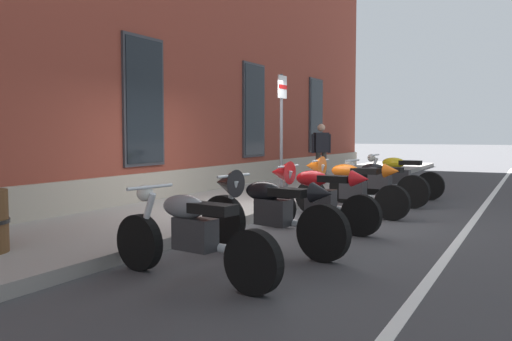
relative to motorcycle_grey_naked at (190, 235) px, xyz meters
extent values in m
plane|color=#38383A|center=(4.08, 1.08, -0.47)|extent=(140.00, 140.00, 0.00)
cube|color=gray|center=(4.08, 2.45, -0.39)|extent=(33.99, 2.75, 0.15)
cube|color=silver|center=(4.08, -2.12, -0.47)|extent=(33.99, 0.12, 0.01)
cube|color=gray|center=(4.08, 3.79, -0.12)|extent=(27.99, 0.10, 0.70)
cube|color=#2D2D33|center=(4.08, 3.81, 1.63)|extent=(1.22, 0.06, 2.52)
cube|color=black|center=(4.08, 3.78, 1.63)|extent=(1.10, 0.03, 2.40)
cube|color=#2D2D33|center=(8.74, 3.81, 1.63)|extent=(1.22, 0.06, 2.52)
cube|color=black|center=(8.74, 3.78, 1.63)|extent=(1.10, 0.03, 2.40)
cube|color=#2D2D33|center=(13.41, 3.81, 1.63)|extent=(1.22, 0.06, 2.52)
cube|color=black|center=(13.41, 3.78, 1.63)|extent=(1.10, 0.03, 2.40)
cylinder|color=black|center=(0.12, 0.73, -0.17)|extent=(0.22, 0.62, 0.61)
cylinder|color=black|center=(-0.13, -0.78, -0.17)|extent=(0.22, 0.62, 0.61)
cylinder|color=silver|center=(0.11, 0.64, 0.08)|extent=(0.12, 0.31, 0.62)
cube|color=#28282B|center=(-0.01, -0.07, 0.01)|extent=(0.29, 0.47, 0.32)
ellipsoid|color=slate|center=(0.01, 0.08, 0.27)|extent=(0.34, 0.56, 0.24)
cube|color=black|center=(-0.05, -0.30, 0.28)|extent=(0.30, 0.51, 0.10)
cylinder|color=silver|center=(0.09, 0.56, 0.44)|extent=(0.62, 0.14, 0.04)
cylinder|color=silver|center=(0.05, -0.39, -0.12)|extent=(0.16, 0.46, 0.09)
sphere|color=silver|center=(0.11, 0.64, 0.37)|extent=(0.18, 0.18, 0.18)
cylinder|color=black|center=(1.68, 0.60, -0.14)|extent=(0.24, 0.68, 0.67)
cylinder|color=black|center=(1.39, -0.89, -0.14)|extent=(0.24, 0.68, 0.67)
cylinder|color=silver|center=(1.66, 0.50, 0.10)|extent=(0.13, 0.31, 0.61)
cube|color=#28282B|center=(1.52, -0.19, 0.04)|extent=(0.30, 0.47, 0.32)
ellipsoid|color=black|center=(1.55, -0.05, 0.29)|extent=(0.35, 0.56, 0.24)
cube|color=black|center=(1.48, -0.42, 0.30)|extent=(0.31, 0.51, 0.10)
cylinder|color=silver|center=(1.64, 0.43, 0.46)|extent=(0.62, 0.15, 0.04)
cylinder|color=silver|center=(1.59, -0.51, -0.09)|extent=(0.17, 0.46, 0.09)
cone|color=black|center=(1.67, 0.55, 0.36)|extent=(0.42, 0.40, 0.36)
cone|color=black|center=(1.39, -0.87, 0.32)|extent=(0.28, 0.30, 0.24)
cylinder|color=black|center=(3.30, 0.56, -0.17)|extent=(0.19, 0.61, 0.60)
cylinder|color=black|center=(3.13, -0.83, -0.17)|extent=(0.19, 0.61, 0.60)
cylinder|color=silver|center=(3.29, 0.46, 0.10)|extent=(0.11, 0.33, 0.67)
cube|color=#28282B|center=(3.21, -0.18, 0.01)|extent=(0.27, 0.46, 0.32)
ellipsoid|color=red|center=(3.23, -0.03, 0.33)|extent=(0.32, 0.55, 0.24)
cube|color=black|center=(3.18, -0.41, 0.34)|extent=(0.28, 0.50, 0.10)
cylinder|color=silver|center=(3.28, 0.38, 0.50)|extent=(0.62, 0.11, 0.04)
cylinder|color=silver|center=(3.29, -0.49, -0.12)|extent=(0.14, 0.46, 0.09)
cone|color=red|center=(3.29, 0.51, 0.40)|extent=(0.40, 0.38, 0.36)
cone|color=red|center=(3.14, -0.81, 0.36)|extent=(0.27, 0.29, 0.24)
cylinder|color=black|center=(4.96, 0.65, -0.17)|extent=(0.19, 0.62, 0.61)
cylinder|color=black|center=(4.79, -0.89, -0.17)|extent=(0.19, 0.62, 0.61)
cylinder|color=silver|center=(4.95, 0.55, 0.11)|extent=(0.11, 0.34, 0.68)
cube|color=#28282B|center=(4.87, -0.17, 0.01)|extent=(0.27, 0.46, 0.32)
ellipsoid|color=orange|center=(4.88, -0.02, 0.34)|extent=(0.32, 0.55, 0.24)
cube|color=black|center=(4.84, -0.40, 0.35)|extent=(0.27, 0.50, 0.10)
cylinder|color=silver|center=(4.94, 0.47, 0.51)|extent=(0.62, 0.10, 0.04)
cylinder|color=silver|center=(4.95, -0.48, -0.12)|extent=(0.14, 0.46, 0.09)
cone|color=orange|center=(4.95, 0.60, 0.41)|extent=(0.40, 0.38, 0.36)
cone|color=orange|center=(4.79, -0.87, 0.37)|extent=(0.27, 0.28, 0.24)
cylinder|color=black|center=(6.72, 0.59, -0.14)|extent=(0.22, 0.67, 0.66)
cylinder|color=black|center=(6.48, -0.89, -0.14)|extent=(0.22, 0.67, 0.66)
cylinder|color=silver|center=(6.70, 0.49, 0.09)|extent=(0.12, 0.30, 0.59)
cube|color=#28282B|center=(6.59, -0.20, 0.04)|extent=(0.29, 0.47, 0.32)
ellipsoid|color=black|center=(6.62, -0.05, 0.27)|extent=(0.34, 0.55, 0.24)
cube|color=black|center=(6.56, -0.43, 0.28)|extent=(0.29, 0.51, 0.10)
cylinder|color=silver|center=(6.69, 0.41, 0.44)|extent=(0.62, 0.13, 0.04)
cylinder|color=silver|center=(6.66, -0.52, -0.09)|extent=(0.16, 0.46, 0.09)
sphere|color=silver|center=(6.70, 0.49, 0.37)|extent=(0.18, 0.18, 0.18)
cylinder|color=black|center=(8.08, 0.48, -0.15)|extent=(0.14, 0.63, 0.63)
cylinder|color=black|center=(8.04, -0.95, -0.15)|extent=(0.14, 0.63, 0.63)
cylinder|color=silver|center=(8.08, 0.38, 0.12)|extent=(0.08, 0.33, 0.67)
cube|color=#28282B|center=(8.06, -0.28, 0.03)|extent=(0.23, 0.45, 0.32)
ellipsoid|color=gold|center=(8.06, -0.13, 0.34)|extent=(0.28, 0.53, 0.24)
cube|color=black|center=(8.05, -0.51, 0.35)|extent=(0.23, 0.49, 0.10)
cylinder|color=silver|center=(8.08, 0.30, 0.51)|extent=(0.62, 0.06, 0.04)
cylinder|color=silver|center=(8.17, -0.59, -0.10)|extent=(0.10, 0.45, 0.09)
sphere|color=silver|center=(8.08, 0.38, 0.44)|extent=(0.18, 0.18, 0.18)
cylinder|color=#38332D|center=(10.08, 2.45, 0.08)|extent=(0.14, 0.14, 0.79)
cylinder|color=#38332D|center=(10.20, 2.32, 0.08)|extent=(0.14, 0.14, 0.79)
cube|color=black|center=(10.14, 2.39, 0.75)|extent=(0.42, 0.43, 0.56)
sphere|color=tan|center=(10.14, 2.39, 1.17)|extent=(0.21, 0.21, 0.21)
cylinder|color=black|center=(9.96, 2.56, 0.72)|extent=(0.09, 0.09, 0.53)
cylinder|color=black|center=(10.31, 2.21, 0.72)|extent=(0.09, 0.09, 0.53)
cylinder|color=#4C4C51|center=(5.34, 1.44, 0.92)|extent=(0.06, 0.06, 2.48)
cube|color=white|center=(5.34, 1.42, 1.91)|extent=(0.36, 0.03, 0.44)
cube|color=red|center=(5.34, 1.40, 1.91)|extent=(0.36, 0.01, 0.08)
camera|label=1|loc=(-4.53, -3.05, 1.00)|focal=38.72mm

